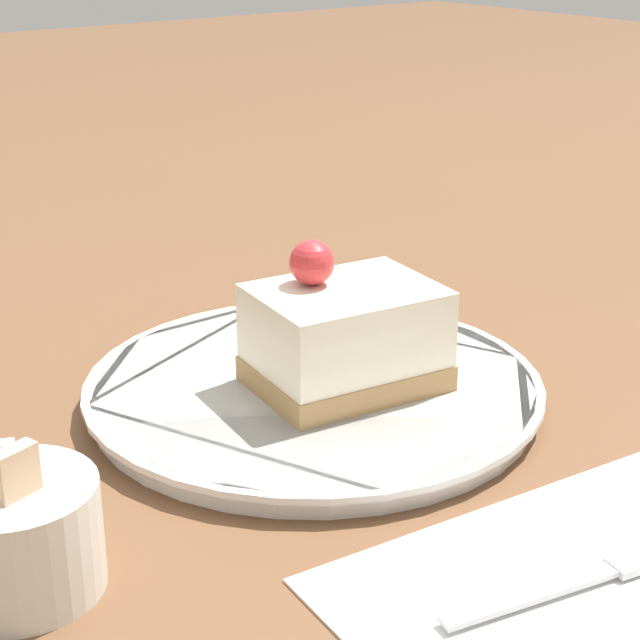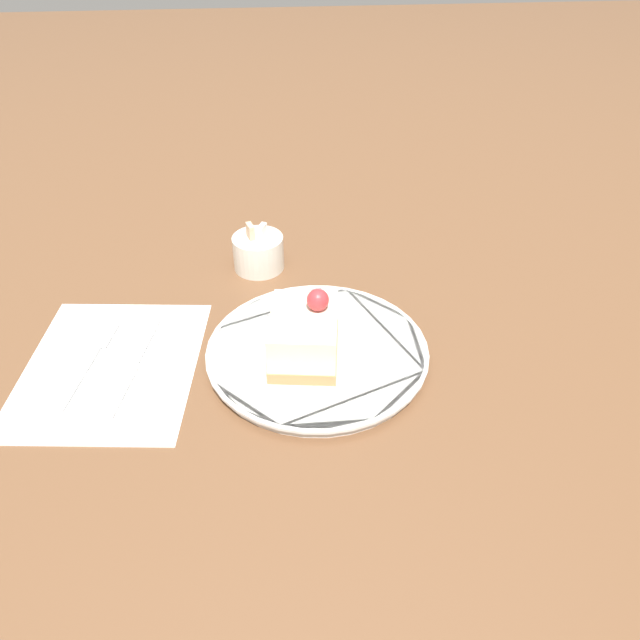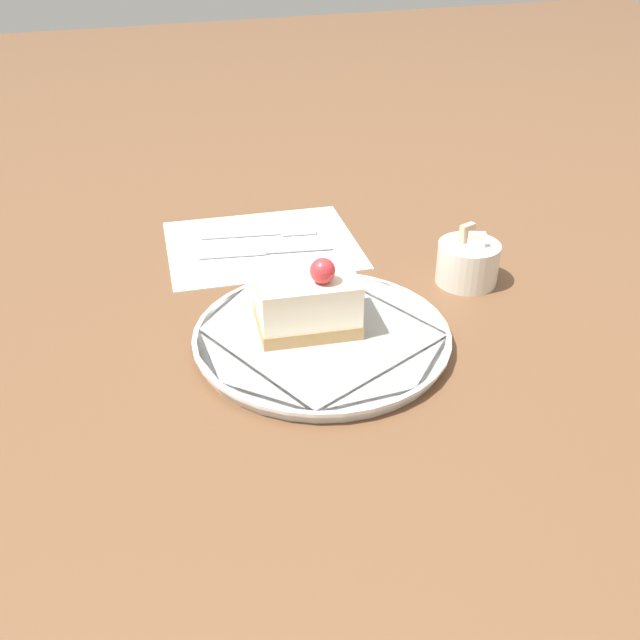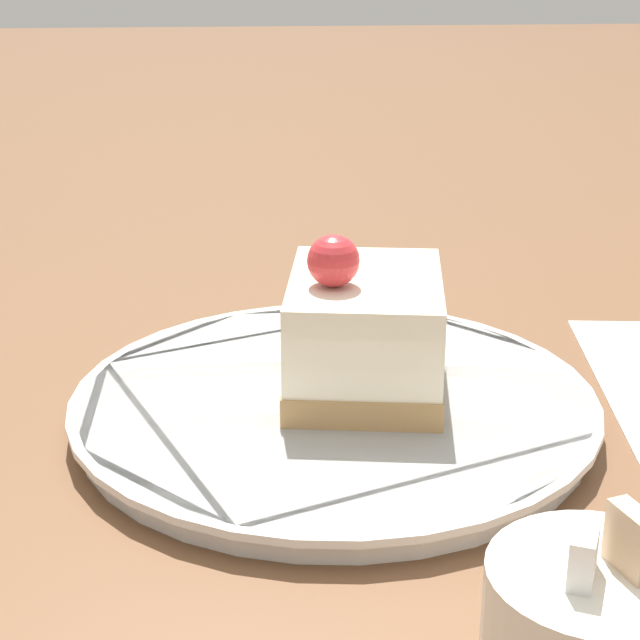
{
  "view_description": "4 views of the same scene",
  "coord_description": "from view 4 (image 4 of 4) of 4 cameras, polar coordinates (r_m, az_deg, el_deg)",
  "views": [
    {
      "loc": [
        -0.45,
        0.32,
        0.28
      ],
      "look_at": [
        0.03,
        -0.05,
        0.05
      ],
      "focal_mm": 60.0,
      "sensor_mm": 36.0,
      "label": 1
    },
    {
      "loc": [
        -0.03,
        -0.62,
        0.52
      ],
      "look_at": [
        0.02,
        -0.03,
        0.06
      ],
      "focal_mm": 35.0,
      "sensor_mm": 36.0,
      "label": 2
    },
    {
      "loc": [
        0.62,
        -0.25,
        0.43
      ],
      "look_at": [
        0.03,
        -0.04,
        0.04
      ],
      "focal_mm": 40.0,
      "sensor_mm": 36.0,
      "label": 3
    },
    {
      "loc": [
        0.06,
        0.47,
        0.25
      ],
      "look_at": [
        0.03,
        -0.02,
        0.06
      ],
      "focal_mm": 60.0,
      "sensor_mm": 36.0,
      "label": 4
    }
  ],
  "objects": [
    {
      "name": "ground_plane",
      "position": [
        0.54,
        2.88,
        -7.12
      ],
      "size": [
        4.0,
        4.0,
        0.0
      ],
      "primitive_type": "plane",
      "color": "brown"
    },
    {
      "name": "plate",
      "position": [
        0.56,
        0.76,
        -4.62
      ],
      "size": [
        0.28,
        0.28,
        0.02
      ],
      "color": "silver",
      "rests_on": "ground_plane"
    },
    {
      "name": "cake_slice",
      "position": [
        0.56,
        2.14,
        -0.58
      ],
      "size": [
        0.09,
        0.12,
        0.09
      ],
      "rotation": [
        0.0,
        0.0,
        -0.13
      ],
      "color": "#AD8451",
      "rests_on": "plate"
    },
    {
      "name": "sugar_bowl",
      "position": [
        0.39,
        14.37,
        -15.87
      ],
      "size": [
        0.08,
        0.08,
        0.07
      ],
      "color": "silver",
      "rests_on": "ground_plane"
    }
  ]
}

